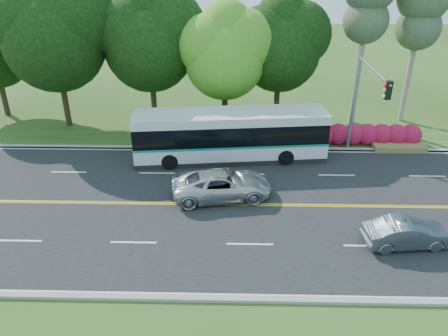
{
  "coord_description": "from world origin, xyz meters",
  "views": [
    {
      "loc": [
        -1.31,
        -20.12,
        12.64
      ],
      "look_at": [
        -1.84,
        2.0,
        1.2
      ],
      "focal_mm": 35.0,
      "sensor_mm": 36.0,
      "label": 1
    }
  ],
  "objects_px": {
    "traffic_signal": "(364,92)",
    "sedan": "(407,233)",
    "transit_bus": "(230,136)",
    "suv": "(222,185)"
  },
  "relations": [
    {
      "from": "transit_bus",
      "to": "suv",
      "type": "xyz_separation_m",
      "value": [
        -0.38,
        -4.89,
        -0.82
      ]
    },
    {
      "from": "traffic_signal",
      "to": "transit_bus",
      "type": "relative_size",
      "value": 0.56
    },
    {
      "from": "traffic_signal",
      "to": "suv",
      "type": "bearing_deg",
      "value": -151.32
    },
    {
      "from": "sedan",
      "to": "suv",
      "type": "bearing_deg",
      "value": 57.88
    },
    {
      "from": "traffic_signal",
      "to": "sedan",
      "type": "xyz_separation_m",
      "value": [
        0.27,
        -8.78,
        -3.99
      ]
    },
    {
      "from": "traffic_signal",
      "to": "sedan",
      "type": "bearing_deg",
      "value": -88.21
    },
    {
      "from": "transit_bus",
      "to": "sedan",
      "type": "xyz_separation_m",
      "value": [
        8.31,
        -9.06,
        -0.92
      ]
    },
    {
      "from": "traffic_signal",
      "to": "suv",
      "type": "xyz_separation_m",
      "value": [
        -8.42,
        -4.61,
        -3.89
      ]
    },
    {
      "from": "transit_bus",
      "to": "suv",
      "type": "relative_size",
      "value": 2.27
    },
    {
      "from": "sedan",
      "to": "suv",
      "type": "xyz_separation_m",
      "value": [
        -8.7,
        4.17,
        0.1
      ]
    }
  ]
}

